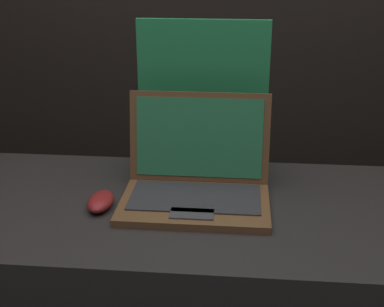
# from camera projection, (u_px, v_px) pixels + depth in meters

# --- Properties ---
(laptop_middle) EXTENTS (0.40, 0.31, 0.27)m
(laptop_middle) POSITION_uv_depth(u_px,v_px,m) (196.00, 177.00, 1.46)
(laptop_middle) COLOR brown
(laptop_middle) RESTS_ON display_counter
(mouse_middle) EXTENTS (0.07, 0.12, 0.04)m
(mouse_middle) POSITION_uv_depth(u_px,v_px,m) (101.00, 201.00, 1.42)
(mouse_middle) COLOR maroon
(mouse_middle) RESTS_ON display_counter
(promo_stand_middle) EXTENTS (0.39, 0.07, 0.46)m
(promo_stand_middle) POSITION_uv_depth(u_px,v_px,m) (203.00, 100.00, 1.60)
(promo_stand_middle) COLOR black
(promo_stand_middle) RESTS_ON display_counter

